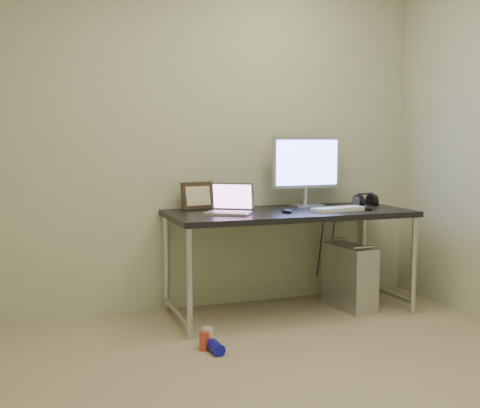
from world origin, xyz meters
name	(u,v)px	position (x,y,z in m)	size (l,w,h in m)	color
floor	(300,397)	(0.00, 0.00, 0.00)	(3.50, 3.50, 0.00)	tan
wall_back	(201,141)	(0.00, 1.75, 1.25)	(3.50, 0.02, 2.50)	beige
desk	(289,220)	(0.55, 1.37, 0.68)	(1.74, 0.76, 0.75)	black
tower_computer	(349,277)	(1.03, 1.32, 0.24)	(0.24, 0.47, 0.50)	silver
cable_a	(320,247)	(0.98, 1.70, 0.40)	(0.01, 0.01, 0.70)	black
cable_b	(332,250)	(1.07, 1.68, 0.38)	(0.01, 0.01, 0.72)	black
can_red	(204,341)	(-0.26, 0.80, 0.06)	(0.06, 0.06, 0.11)	#CC4727
can_white	(208,338)	(-0.23, 0.83, 0.06)	(0.07, 0.07, 0.13)	white
can_blue	(216,348)	(-0.21, 0.72, 0.04)	(0.07, 0.07, 0.13)	#1413C1
laptop	(230,207)	(0.09, 1.34, 0.80)	(0.39, 0.37, 0.21)	#BABBC1
monitor	(306,166)	(0.79, 1.59, 1.06)	(0.57, 0.18, 0.53)	#BABBC1
keyboard	(339,209)	(0.88, 1.23, 0.76)	(0.41, 0.13, 0.02)	white
mouse_right	(366,207)	(1.10, 1.23, 0.77)	(0.08, 0.12, 0.04)	black
mouse_left	(287,210)	(0.48, 1.25, 0.77)	(0.06, 0.10, 0.03)	black
headphones	(365,201)	(1.25, 1.48, 0.78)	(0.19, 0.12, 0.12)	black
picture_frame	(198,196)	(-0.05, 1.66, 0.85)	(0.25, 0.03, 0.20)	black
webcam	(229,197)	(0.20, 1.68, 0.83)	(0.04, 0.03, 0.11)	silver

